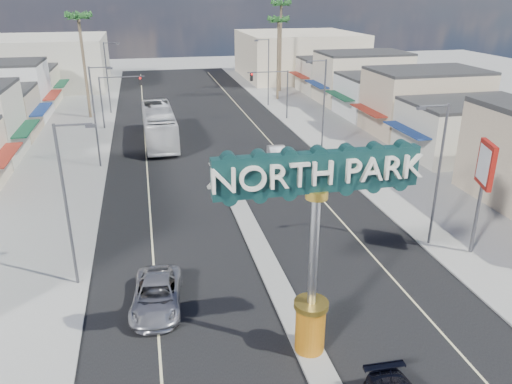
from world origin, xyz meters
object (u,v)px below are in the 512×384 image
streetlight_l_far (108,74)px  palm_left_far (79,22)px  streetlight_l_near (69,199)px  streetlight_r_mid (322,102)px  suv_left (157,295)px  palm_right_mid (279,24)px  streetlight_r_far (267,69)px  streetlight_r_near (437,169)px  palm_right_far (281,9)px  gateway_sign (315,232)px  car_parked_left (156,146)px  car_parked_right (277,155)px  traffic_signal_left (117,92)px  city_bus (159,125)px  bank_pylon_sign (485,171)px  traffic_signal_right (273,85)px  streetlight_l_mid (96,112)px

streetlight_l_far → palm_left_far: 7.21m
streetlight_l_near → streetlight_r_mid: 28.90m
streetlight_l_near → streetlight_l_far: same height
streetlight_l_near → suv_left: 6.66m
palm_right_mid → streetlight_r_far: bearing=-122.7°
streetlight_r_near → streetlight_r_far: size_ratio=1.00×
palm_right_far → gateway_sign: bearing=-104.0°
streetlight_r_far → car_parked_left: bearing=-130.4°
palm_right_mid → car_parked_right: (-7.50, -28.02, -9.90)m
traffic_signal_left → palm_right_far: (24.18, 18.01, 8.11)m
streetlight_l_far → palm_right_far: 28.29m
traffic_signal_left → suv_left: (2.75, -37.08, -3.55)m
car_parked_left → city_bus: city_bus is taller
streetlight_l_near → bank_pylon_sign: size_ratio=1.30×
streetlight_r_near → bank_pylon_sign: (2.02, -1.63, 0.29)m
streetlight_l_near → bank_pylon_sign: streetlight_l_near is taller
streetlight_l_near → car_parked_left: streetlight_l_near is taller
traffic_signal_left → streetlight_r_mid: 24.11m
palm_left_far → bank_pylon_sign: 49.18m
streetlight_r_far → car_parked_left: streetlight_r_far is taller
car_parked_right → streetlight_r_far: bearing=84.2°
gateway_sign → palm_right_far: (15.00, 60.02, 6.46)m
traffic_signal_right → bank_pylon_sign: bank_pylon_sign is taller
palm_right_mid → suv_left: size_ratio=2.33×
streetlight_r_near → suv_left: bearing=-169.6°
palm_left_far → suv_left: size_ratio=2.52×
palm_right_mid → streetlight_l_mid: bearing=-132.0°
traffic_signal_right → streetlight_r_near: (1.25, -33.99, 0.79)m
streetlight_r_mid → car_parked_left: (-15.93, 3.26, -4.37)m
palm_right_far → car_parked_left: (-20.50, -28.74, -11.69)m
streetlight_r_near → palm_right_mid: 46.40m
streetlight_l_far → palm_left_far: bearing=-142.1°
streetlight_r_near → traffic_signal_left: bearing=120.0°
suv_left → city_bus: bearing=93.4°
streetlight_r_near → car_parked_left: 28.53m
streetlight_l_mid → bank_pylon_sign: bearing=-43.4°
traffic_signal_left → streetlight_r_near: bearing=-60.0°
traffic_signal_right → streetlight_l_far: 21.20m
city_bus → bank_pylon_sign: (17.38, -28.83, 3.54)m
streetlight_l_mid → city_bus: streetlight_l_mid is taller
streetlight_r_mid → palm_right_far: size_ratio=0.64×
traffic_signal_right → streetlight_l_mid: (-19.62, -13.99, 0.79)m
suv_left → city_bus: size_ratio=0.40×
palm_right_far → suv_left: size_ratio=2.71×
traffic_signal_right → streetlight_l_mid: 24.11m
streetlight_l_mid → streetlight_l_near: bearing=-90.0°
streetlight_l_mid → palm_right_far: size_ratio=0.64×
traffic_signal_right → streetlight_l_near: (-19.62, -33.99, 0.79)m
streetlight_r_near → palm_left_far: size_ratio=0.69×
palm_left_far → palm_right_far: size_ratio=0.93×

